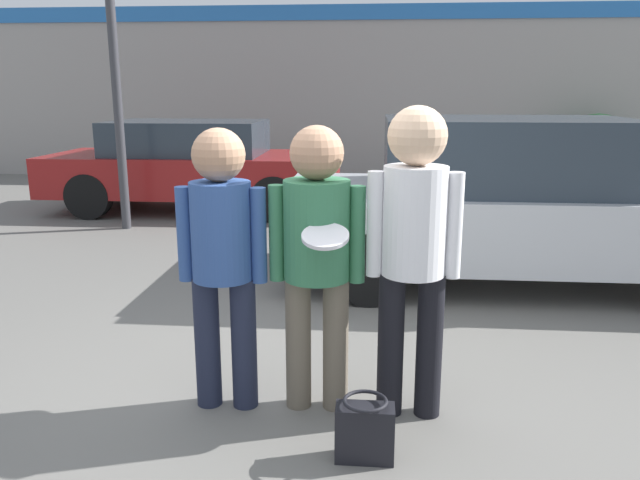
{
  "coord_description": "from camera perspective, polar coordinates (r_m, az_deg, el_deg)",
  "views": [
    {
      "loc": [
        0.52,
        -3.52,
        1.86
      ],
      "look_at": [
        0.21,
        0.09,
        0.98
      ],
      "focal_mm": 35.0,
      "sensor_mm": 36.0,
      "label": 1
    }
  ],
  "objects": [
    {
      "name": "person_middle_with_frisbee",
      "position": [
        3.52,
        -0.29,
        -0.46
      ],
      "size": [
        0.54,
        0.57,
        1.67
      ],
      "color": "#665B4C",
      "rests_on": "ground"
    },
    {
      "name": "person_right",
      "position": [
        3.46,
        8.58,
        0.34
      ],
      "size": [
        0.52,
        0.35,
        1.77
      ],
      "color": "black",
      "rests_on": "ground"
    },
    {
      "name": "shrub",
      "position": [
        13.2,
        23.86,
        7.49
      ],
      "size": [
        1.4,
        1.4,
        1.4
      ],
      "color": "#387A3D",
      "rests_on": "ground"
    },
    {
      "name": "parked_car_near",
      "position": [
        6.32,
        16.96,
        3.33
      ],
      "size": [
        4.41,
        1.89,
        1.59
      ],
      "color": "#B7BABF",
      "rests_on": "ground"
    },
    {
      "name": "ground_plane",
      "position": [
        4.01,
        -3.23,
        -13.94
      ],
      "size": [
        56.0,
        56.0,
        0.0
      ],
      "primitive_type": "plane",
      "color": "#66635E"
    },
    {
      "name": "person_left",
      "position": [
        3.59,
        -8.95,
        -0.67
      ],
      "size": [
        0.52,
        0.35,
        1.65
      ],
      "color": "#1E2338",
      "rests_on": "ground"
    },
    {
      "name": "storefront_building",
      "position": [
        13.35,
        2.76,
        13.33
      ],
      "size": [
        24.0,
        0.22,
        3.51
      ],
      "color": "gray",
      "rests_on": "ground"
    },
    {
      "name": "parked_car_far",
      "position": [
        9.91,
        -11.52,
        6.74
      ],
      "size": [
        4.41,
        1.81,
        1.38
      ],
      "color": "maroon",
      "rests_on": "ground"
    },
    {
      "name": "handbag",
      "position": [
        3.33,
        4.11,
        -16.98
      ],
      "size": [
        0.3,
        0.23,
        0.34
      ],
      "color": "black",
      "rests_on": "ground"
    }
  ]
}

